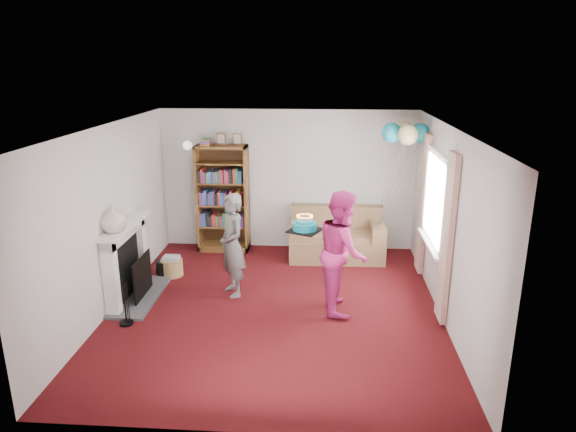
# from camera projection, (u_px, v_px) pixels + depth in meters

# --- Properties ---
(ground) EXTENTS (5.00, 5.00, 0.00)m
(ground) POSITION_uv_depth(u_px,v_px,m) (275.00, 308.00, 7.13)
(ground) COLOR black
(ground) RESTS_ON ground
(wall_back) EXTENTS (4.50, 0.02, 2.50)m
(wall_back) POSITION_uv_depth(u_px,v_px,m) (288.00, 180.00, 9.16)
(wall_back) COLOR silver
(wall_back) RESTS_ON ground
(wall_left) EXTENTS (0.02, 5.00, 2.50)m
(wall_left) POSITION_uv_depth(u_px,v_px,m) (108.00, 219.00, 6.92)
(wall_left) COLOR silver
(wall_left) RESTS_ON ground
(wall_right) EXTENTS (0.02, 5.00, 2.50)m
(wall_right) POSITION_uv_depth(u_px,v_px,m) (449.00, 226.00, 6.62)
(wall_right) COLOR silver
(wall_right) RESTS_ON ground
(ceiling) EXTENTS (4.50, 5.00, 0.01)m
(ceiling) POSITION_uv_depth(u_px,v_px,m) (274.00, 127.00, 6.40)
(ceiling) COLOR white
(ceiling) RESTS_ON wall_back
(fireplace) EXTENTS (0.55, 1.80, 1.12)m
(fireplace) POSITION_uv_depth(u_px,v_px,m) (130.00, 265.00, 7.30)
(fireplace) COLOR #3F3F42
(fireplace) RESTS_ON ground
(window_bay) EXTENTS (0.14, 2.02, 2.20)m
(window_bay) POSITION_uv_depth(u_px,v_px,m) (435.00, 216.00, 7.21)
(window_bay) COLOR white
(window_bay) RESTS_ON ground
(wall_sconce) EXTENTS (0.16, 0.23, 0.16)m
(wall_sconce) POSITION_uv_depth(u_px,v_px,m) (187.00, 145.00, 8.96)
(wall_sconce) COLOR gold
(wall_sconce) RESTS_ON ground
(bookcase) EXTENTS (0.90, 0.42, 2.11)m
(bookcase) POSITION_uv_depth(u_px,v_px,m) (223.00, 199.00, 9.13)
(bookcase) COLOR #472B14
(bookcase) RESTS_ON ground
(sofa) EXTENTS (1.61, 0.85, 0.85)m
(sofa) POSITION_uv_depth(u_px,v_px,m) (337.00, 238.00, 8.95)
(sofa) COLOR brown
(sofa) RESTS_ON ground
(wicker_basket) EXTENTS (0.35, 0.35, 0.33)m
(wicker_basket) POSITION_uv_depth(u_px,v_px,m) (172.00, 267.00, 8.19)
(wicker_basket) COLOR olive
(wicker_basket) RESTS_ON ground
(person_striped) EXTENTS (0.59, 0.66, 1.52)m
(person_striped) POSITION_uv_depth(u_px,v_px,m) (232.00, 245.00, 7.36)
(person_striped) COLOR black
(person_striped) RESTS_ON ground
(person_magenta) EXTENTS (0.70, 0.87, 1.68)m
(person_magenta) POSITION_uv_depth(u_px,v_px,m) (342.00, 251.00, 6.90)
(person_magenta) COLOR #C0266F
(person_magenta) RESTS_ON ground
(birthday_cake) EXTENTS (0.40, 0.40, 0.22)m
(birthday_cake) POSITION_uv_depth(u_px,v_px,m) (305.00, 226.00, 7.00)
(birthday_cake) COLOR black
(birthday_cake) RESTS_ON ground
(balloons) EXTENTS (0.75, 0.75, 1.73)m
(balloons) POSITION_uv_depth(u_px,v_px,m) (406.00, 133.00, 7.99)
(balloons) COLOR #3F3F3F
(balloons) RESTS_ON ground
(mantel_vase) EXTENTS (0.44, 0.44, 0.37)m
(mantel_vase) POSITION_uv_depth(u_px,v_px,m) (113.00, 218.00, 6.75)
(mantel_vase) COLOR beige
(mantel_vase) RESTS_ON fireplace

